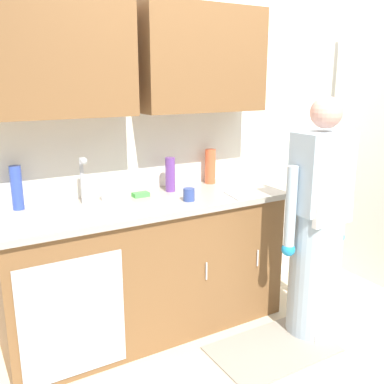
{
  "coord_description": "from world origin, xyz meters",
  "views": [
    {
      "loc": [
        -1.69,
        -1.85,
        1.72
      ],
      "look_at": [
        -0.28,
        0.55,
        1.0
      ],
      "focal_mm": 40.91,
      "sensor_mm": 36.0,
      "label": 1
    }
  ],
  "objects": [
    {
      "name": "bottle_cleaner_spray",
      "position": [
        -1.31,
        0.92,
        1.08
      ],
      "size": [
        0.07,
        0.07,
        0.27
      ],
      "primitive_type": "cylinder",
      "color": "#334CB2",
      "rests_on": "countertop"
    },
    {
      "name": "ground_plane",
      "position": [
        0.0,
        0.0,
        0.0
      ],
      "size": [
        9.0,
        9.0,
        0.0
      ],
      "primitive_type": "plane",
      "color": "beige"
    },
    {
      "name": "cup_by_sink",
      "position": [
        -0.3,
        0.56,
        0.98
      ],
      "size": [
        0.08,
        0.08,
        0.08
      ],
      "primitive_type": "cylinder",
      "color": "#33478C",
      "rests_on": "countertop"
    },
    {
      "name": "sponge",
      "position": [
        -0.53,
        0.82,
        0.96
      ],
      "size": [
        0.11,
        0.07,
        0.03
      ],
      "primitive_type": "cube",
      "color": "#4CBF4C",
      "rests_on": "countertop"
    },
    {
      "name": "bottle_water_tall",
      "position": [
        0.09,
        0.92,
        1.07
      ],
      "size": [
        0.08,
        0.08,
        0.26
      ],
      "primitive_type": "cylinder",
      "color": "#E05933",
      "rests_on": "countertop"
    },
    {
      "name": "bottle_soap",
      "position": [
        -0.29,
        0.85,
        1.06
      ],
      "size": [
        0.07,
        0.07,
        0.24
      ],
      "primitive_type": "cylinder",
      "color": "#66388C",
      "rests_on": "countertop"
    },
    {
      "name": "countertop",
      "position": [
        -0.55,
        0.7,
        0.92
      ],
      "size": [
        1.96,
        0.66,
        0.04
      ],
      "primitive_type": "cube",
      "color": "#A8A093",
      "rests_on": "counter_cabinet"
    },
    {
      "name": "sink",
      "position": [
        -0.88,
        0.71,
        0.93
      ],
      "size": [
        0.5,
        0.36,
        0.35
      ],
      "color": "#B7BABF",
      "rests_on": "counter_cabinet"
    },
    {
      "name": "floor_mat",
      "position": [
        0.04,
        0.05,
        0.01
      ],
      "size": [
        0.8,
        0.5,
        0.01
      ],
      "primitive_type": "cube",
      "color": "gray",
      "rests_on": "ground"
    },
    {
      "name": "person_at_sink",
      "position": [
        0.42,
        0.1,
        0.69
      ],
      "size": [
        0.55,
        0.34,
        1.62
      ],
      "color": "white",
      "rests_on": "ground"
    },
    {
      "name": "closet_door_panel",
      "position": [
        1.45,
        0.4,
        1.05
      ],
      "size": [
        0.04,
        1.1,
        2.1
      ],
      "primitive_type": "cube",
      "rotation": [
        0.0,
        0.0,
        1.57
      ],
      "color": "silver",
      "rests_on": "ground"
    },
    {
      "name": "counter_cabinet",
      "position": [
        -0.55,
        0.7,
        0.45
      ],
      "size": [
        1.9,
        0.62,
        0.9
      ],
      "color": "brown",
      "rests_on": "ground"
    },
    {
      "name": "knife_on_counter",
      "position": [
        0.01,
        0.51,
        0.94
      ],
      "size": [
        0.07,
        0.24,
        0.01
      ],
      "primitive_type": "cube",
      "rotation": [
        0.0,
        0.0,
        4.54
      ],
      "color": "silver",
      "rests_on": "countertop"
    },
    {
      "name": "kitchen_wall_with_uppers",
      "position": [
        -0.14,
        0.99,
        1.48
      ],
      "size": [
        4.8,
        0.44,
        2.7
      ],
      "color": "silver",
      "rests_on": "ground"
    }
  ]
}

